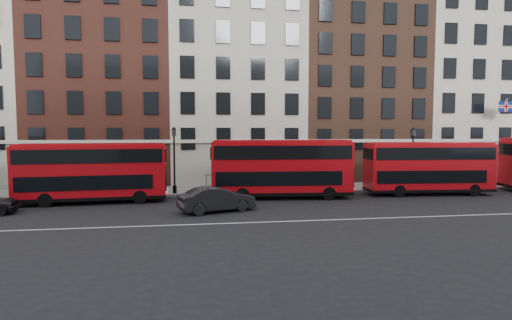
{
  "coord_description": "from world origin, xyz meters",
  "views": [
    {
      "loc": [
        -4.06,
        -23.7,
        5.03
      ],
      "look_at": [
        0.23,
        5.0,
        3.0
      ],
      "focal_mm": 28.0,
      "sensor_mm": 36.0,
      "label": 1
    }
  ],
  "objects": [
    {
      "name": "pavement",
      "position": [
        0.0,
        10.5,
        0.07
      ],
      "size": [
        80.0,
        5.0,
        0.15
      ],
      "primitive_type": "cube",
      "color": "gray",
      "rests_on": "ground"
    },
    {
      "name": "bus_c",
      "position": [
        2.26,
        5.8,
        2.38
      ],
      "size": [
        10.72,
        3.26,
        4.44
      ],
      "rotation": [
        0.0,
        0.0,
        -0.07
      ],
      "color": "red",
      "rests_on": "ground"
    },
    {
      "name": "road_centre_line",
      "position": [
        0.0,
        -2.0,
        0.01
      ],
      "size": [
        70.0,
        0.12,
        0.01
      ],
      "primitive_type": "cube",
      "color": "white",
      "rests_on": "ground"
    },
    {
      "name": "bus_d",
      "position": [
        14.33,
        5.8,
        2.26
      ],
      "size": [
        10.17,
        3.1,
        4.21
      ],
      "rotation": [
        0.0,
        0.0,
        -0.07
      ],
      "color": "red",
      "rests_on": "ground"
    },
    {
      "name": "iron_railings",
      "position": [
        0.0,
        12.7,
        0.65
      ],
      "size": [
        6.6,
        0.06,
        1.0
      ],
      "primitive_type": null,
      "color": "black",
      "rests_on": "pavement"
    },
    {
      "name": "bus_b",
      "position": [
        -11.37,
        5.79,
        2.27
      ],
      "size": [
        10.23,
        3.14,
        4.24
      ],
      "rotation": [
        0.0,
        0.0,
        0.07
      ],
      "color": "red",
      "rests_on": "ground"
    },
    {
      "name": "kerb",
      "position": [
        0.0,
        8.0,
        0.08
      ],
      "size": [
        80.0,
        0.3,
        0.16
      ],
      "primitive_type": "cube",
      "color": "gray",
      "rests_on": "ground"
    },
    {
      "name": "building_terrace",
      "position": [
        -0.31,
        17.88,
        10.24
      ],
      "size": [
        64.0,
        11.95,
        22.0
      ],
      "color": "#BCB7A2",
      "rests_on": "ground"
    },
    {
      "name": "lamp_post_right",
      "position": [
        14.64,
        8.69,
        3.08
      ],
      "size": [
        0.44,
        0.44,
        5.33
      ],
      "color": "black",
      "rests_on": "pavement"
    },
    {
      "name": "ground",
      "position": [
        0.0,
        0.0,
        0.0
      ],
      "size": [
        120.0,
        120.0,
        0.0
      ],
      "primitive_type": "plane",
      "color": "black",
      "rests_on": "ground"
    },
    {
      "name": "traffic_light",
      "position": [
        23.2,
        8.14,
        2.45
      ],
      "size": [
        0.25,
        0.45,
        3.27
      ],
      "color": "black",
      "rests_on": "pavement"
    },
    {
      "name": "lamp_post_left",
      "position": [
        -5.82,
        8.58,
        3.08
      ],
      "size": [
        0.44,
        0.44,
        5.33
      ],
      "color": "black",
      "rests_on": "pavement"
    },
    {
      "name": "car_front",
      "position": [
        -2.81,
        1.39,
        0.8
      ],
      "size": [
        5.13,
        3.15,
        1.6
      ],
      "primitive_type": "imported",
      "rotation": [
        0.0,
        0.0,
        1.9
      ],
      "color": "black",
      "rests_on": "ground"
    }
  ]
}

